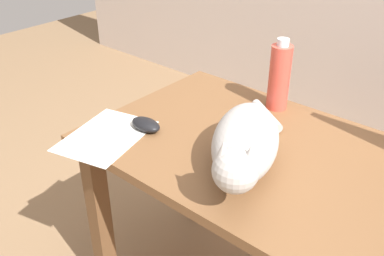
# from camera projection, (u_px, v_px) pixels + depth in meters

# --- Properties ---
(desk) EXTENTS (1.54, 0.68, 0.71)m
(desk) POSITION_uv_depth(u_px,v_px,m) (334.00, 211.00, 1.19)
(desk) COLOR brown
(desk) RESTS_ON ground_plane
(cat) EXTENTS (0.33, 0.56, 0.20)m
(cat) POSITION_uv_depth(u_px,v_px,m) (245.00, 143.00, 1.16)
(cat) COLOR #B2ADA8
(cat) RESTS_ON desk
(computer_mouse) EXTENTS (0.11, 0.06, 0.04)m
(computer_mouse) POSITION_uv_depth(u_px,v_px,m) (146.00, 125.00, 1.37)
(computer_mouse) COLOR black
(computer_mouse) RESTS_ON desk
(paper_sheet) EXTENTS (0.28, 0.34, 0.00)m
(paper_sheet) POSITION_uv_depth(u_px,v_px,m) (106.00, 136.00, 1.35)
(paper_sheet) COLOR white
(paper_sheet) RESTS_ON desk
(water_bottle) EXTENTS (0.07, 0.07, 0.25)m
(water_bottle) POSITION_uv_depth(u_px,v_px,m) (279.00, 77.00, 1.46)
(water_bottle) COLOR #D84C3D
(water_bottle) RESTS_ON desk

